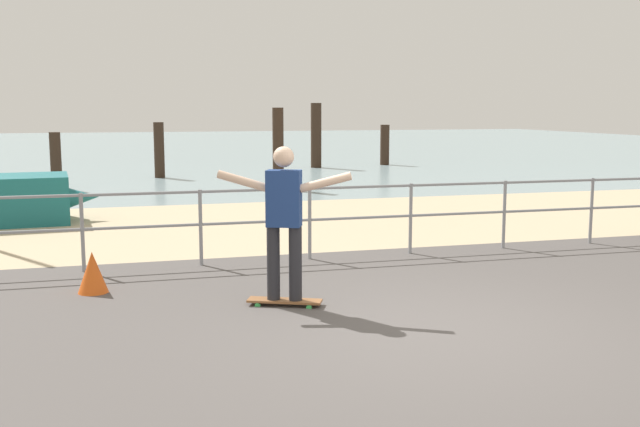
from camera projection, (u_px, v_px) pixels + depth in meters
name	position (u px, v px, depth m)	size (l,w,h in m)	color
ground_plane	(486.00, 367.00, 6.14)	(24.00, 10.00, 0.04)	#514C49
beach_strip	(279.00, 223.00, 13.77)	(24.00, 6.00, 0.04)	tan
sea_surface	(169.00, 147.00, 40.47)	(72.00, 50.00, 0.04)	#849EA3
railing_fence	(256.00, 214.00, 10.15)	(13.73, 0.05, 1.05)	gray
skateboard	(285.00, 301.00, 7.99)	(0.81, 0.51, 0.08)	brown
skateboarder	(284.00, 214.00, 7.85)	(1.36, 0.67, 1.65)	#26262B
groyne_post_1	(56.00, 161.00, 19.33)	(0.28, 0.28, 1.50)	#332319
groyne_post_2	(159.00, 150.00, 22.43)	(0.31, 0.31, 1.70)	#332319
groyne_post_3	(278.00, 149.00, 19.24)	(0.29, 0.29, 2.13)	#332319
groyne_post_4	(316.00, 136.00, 26.18)	(0.38, 0.38, 2.29)	#332319
groyne_post_5	(385.00, 145.00, 27.50)	(0.34, 0.34, 1.50)	#332319
traffic_cone	(93.00, 273.00, 8.51)	(0.36, 0.36, 0.50)	#E55919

